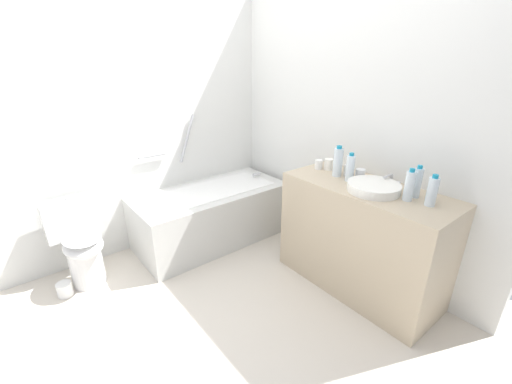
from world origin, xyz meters
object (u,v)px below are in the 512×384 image
object	(u,v)px
sink_faucet	(390,180)
water_bottle_1	(338,162)
bathtub	(212,213)
water_bottle_2	(432,191)
sink_basin	(374,187)
water_bottle_0	(417,182)
water_bottle_3	(350,168)
drinking_glass_1	(349,171)
drinking_glass_0	(319,164)
toilet_paper_roll	(65,289)
drinking_glass_2	(360,174)
water_bottle_4	(409,186)
toilet	(80,243)
drinking_glass_3	(329,164)

from	to	relation	value
sink_faucet	water_bottle_1	distance (m)	0.40
bathtub	water_bottle_2	size ratio (longest dim) A/B	7.16
sink_basin	water_bottle_0	size ratio (longest dim) A/B	1.63
sink_basin	water_bottle_3	size ratio (longest dim) A/B	1.65
water_bottle_1	drinking_glass_1	xyz separation A→B (m)	(0.06, -0.06, -0.07)
bathtub	drinking_glass_0	distance (m)	1.18
sink_basin	toilet_paper_roll	size ratio (longest dim) A/B	3.26
water_bottle_1	drinking_glass_2	size ratio (longest dim) A/B	2.86
water_bottle_4	water_bottle_0	bearing A→B (deg)	-2.06
water_bottle_2	drinking_glass_0	size ratio (longest dim) A/B	2.70
sink_faucet	water_bottle_1	world-z (taller)	water_bottle_1
water_bottle_2	toilet_paper_roll	bearing A→B (deg)	137.31
water_bottle_2	drinking_glass_2	xyz separation A→B (m)	(0.06, 0.55, -0.05)
water_bottle_3	drinking_glass_1	size ratio (longest dim) A/B	2.47
toilet	toilet_paper_roll	size ratio (longest dim) A/B	6.30
sink_basin	water_bottle_3	world-z (taller)	water_bottle_3
water_bottle_1	drinking_glass_1	bearing A→B (deg)	-43.06
drinking_glass_0	drinking_glass_3	xyz separation A→B (m)	(0.05, -0.06, 0.01)
sink_faucet	water_bottle_4	distance (m)	0.29
water_bottle_0	water_bottle_4	xyz separation A→B (m)	(-0.09, 0.00, -0.00)
water_bottle_4	drinking_glass_2	world-z (taller)	water_bottle_4
toilet	drinking_glass_3	world-z (taller)	drinking_glass_3
bathtub	water_bottle_3	size ratio (longest dim) A/B	6.73
water_bottle_3	drinking_glass_2	distance (m)	0.11
water_bottle_1	drinking_glass_2	distance (m)	0.19
water_bottle_0	toilet	bearing A→B (deg)	135.74
bathtub	drinking_glass_1	xyz separation A→B (m)	(0.60, -1.11, 0.61)
toilet	drinking_glass_3	size ratio (longest dim) A/B	7.78
drinking_glass_2	drinking_glass_0	bearing A→B (deg)	96.39
drinking_glass_0	toilet_paper_roll	bearing A→B (deg)	156.74
sink_faucet	water_bottle_3	size ratio (longest dim) A/B	0.70
water_bottle_1	water_bottle_4	distance (m)	0.59
toilet_paper_roll	sink_faucet	bearing A→B (deg)	-34.38
bathtub	sink_faucet	size ratio (longest dim) A/B	9.62
toilet	water_bottle_3	bearing A→B (deg)	51.67
water_bottle_0	drinking_glass_0	xyz separation A→B (m)	(-0.04, 0.80, -0.06)
sink_basin	toilet_paper_roll	distance (m)	2.44
toilet	sink_basin	distance (m)	2.27
sink_faucet	water_bottle_3	world-z (taller)	water_bottle_3
water_bottle_1	drinking_glass_0	size ratio (longest dim) A/B	3.19
water_bottle_1	sink_basin	bearing A→B (deg)	-99.44
sink_faucet	toilet_paper_roll	size ratio (longest dim) A/B	1.38
water_bottle_0	toilet_paper_roll	bearing A→B (deg)	140.31
bathtub	sink_basin	size ratio (longest dim) A/B	4.07
toilet	water_bottle_0	distance (m)	2.53
water_bottle_0	drinking_glass_2	xyz separation A→B (m)	(-0.00, 0.43, -0.06)
water_bottle_1	toilet_paper_roll	world-z (taller)	water_bottle_1
sink_basin	water_bottle_1	xyz separation A→B (m)	(0.06, 0.36, 0.08)
sink_faucet	drinking_glass_2	size ratio (longest dim) A/B	1.80
toilet	water_bottle_4	bearing A→B (deg)	42.75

